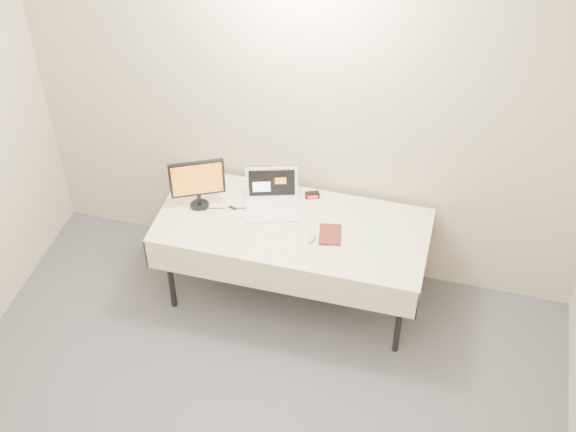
% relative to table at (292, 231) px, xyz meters
% --- Properties ---
extents(back_wall, '(4.00, 0.10, 2.70)m').
position_rel_table_xyz_m(back_wall, '(0.00, 0.45, 0.67)').
color(back_wall, beige).
rests_on(back_wall, ground).
extents(table, '(1.86, 0.81, 0.74)m').
position_rel_table_xyz_m(table, '(0.00, 0.00, 0.00)').
color(table, black).
rests_on(table, ground).
extents(laptop, '(0.44, 0.39, 0.26)m').
position_rel_table_xyz_m(laptop, '(-0.19, 0.16, 0.12)').
color(laptop, white).
rests_on(laptop, table).
extents(monitor, '(0.35, 0.18, 0.39)m').
position_rel_table_xyz_m(monitor, '(-0.68, 0.02, 0.29)').
color(monitor, black).
rests_on(monitor, table).
extents(book, '(0.15, 0.04, 0.20)m').
position_rel_table_xyz_m(book, '(0.20, -0.05, 0.16)').
color(book, maroon).
rests_on(book, table).
extents(alarm_clock, '(0.11, 0.08, 0.04)m').
position_rel_table_xyz_m(alarm_clock, '(0.06, 0.31, 0.08)').
color(alarm_clock, black).
rests_on(alarm_clock, table).
extents(clicker, '(0.07, 0.11, 0.02)m').
position_rel_table_xyz_m(clicker, '(0.16, -0.11, 0.07)').
color(clicker, '#B8B8BA').
rests_on(clicker, table).
extents(paper_form, '(0.17, 0.29, 0.00)m').
position_rel_table_xyz_m(paper_form, '(0.59, 0.01, 0.06)').
color(paper_form, '#A8D4AA').
rests_on(paper_form, table).
extents(usb_dongle, '(0.06, 0.04, 0.01)m').
position_rel_table_xyz_m(usb_dongle, '(-0.45, 0.06, 0.07)').
color(usb_dongle, black).
rests_on(usb_dongle, table).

